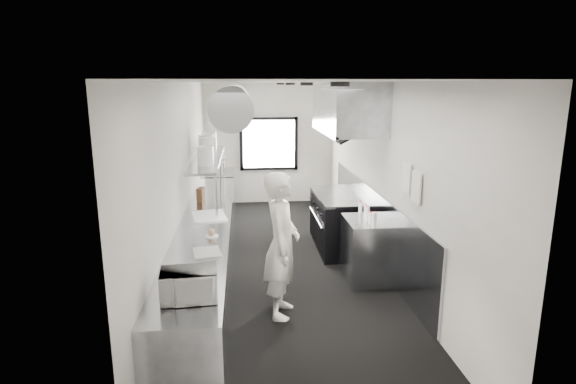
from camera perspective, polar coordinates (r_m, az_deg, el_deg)
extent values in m
cube|color=black|center=(7.43, -0.49, -8.81)|extent=(3.00, 8.00, 0.01)
cube|color=silver|center=(6.89, -0.54, 13.34)|extent=(3.00, 8.00, 0.01)
cube|color=silver|center=(10.97, -2.37, 5.92)|extent=(3.00, 0.02, 2.80)
cube|color=silver|center=(3.23, 5.88, -12.10)|extent=(3.00, 0.02, 2.80)
cube|color=silver|center=(7.06, -12.75, 1.57)|extent=(0.02, 8.00, 2.80)
cube|color=silver|center=(7.31, 11.29, 2.03)|extent=(0.02, 8.00, 2.80)
cube|color=gray|center=(7.78, 10.24, -3.69)|extent=(0.03, 5.50, 1.10)
cylinder|color=gray|center=(7.27, -6.43, 11.28)|extent=(0.40, 6.40, 0.40)
cube|color=white|center=(10.93, -2.35, 5.89)|extent=(1.20, 0.03, 1.10)
cube|color=black|center=(10.89, -2.39, 8.91)|extent=(1.36, 0.03, 0.08)
cube|color=black|center=(11.03, -2.33, 2.94)|extent=(1.36, 0.03, 0.08)
cube|color=black|center=(10.93, -5.73, 5.84)|extent=(0.08, 0.03, 1.25)
cube|color=black|center=(11.00, 0.99, 5.95)|extent=(0.08, 0.03, 1.25)
cube|color=gray|center=(7.76, 7.25, 10.26)|extent=(0.80, 2.20, 0.80)
cube|color=gray|center=(7.72, 4.39, 7.41)|extent=(0.05, 2.20, 0.05)
cube|color=black|center=(7.77, 6.60, 7.77)|extent=(0.50, 2.10, 0.28)
cube|color=gray|center=(6.80, -9.90, -7.08)|extent=(0.70, 6.00, 0.90)
cube|color=gray|center=(7.98, -9.80, 4.11)|extent=(0.45, 3.00, 0.04)
cylinder|color=gray|center=(6.66, -8.81, -0.53)|extent=(0.04, 0.04, 0.66)
cylinder|color=gray|center=(8.02, -8.28, 1.82)|extent=(0.04, 0.04, 0.66)
cylinder|color=gray|center=(9.40, -7.91, 3.49)|extent=(0.04, 0.04, 0.66)
cube|color=black|center=(8.08, 6.51, -3.67)|extent=(0.85, 1.60, 0.90)
cube|color=gray|center=(7.96, 6.60, -0.43)|extent=(0.85, 1.60, 0.04)
cube|color=gray|center=(8.01, 3.63, -3.77)|extent=(0.03, 1.55, 0.80)
cylinder|color=gray|center=(7.98, 3.43, -3.09)|extent=(0.03, 1.30, 0.03)
cube|color=gray|center=(6.82, 9.78, -7.01)|extent=(0.65, 0.80, 0.90)
cube|color=gray|center=(10.34, -8.44, 0.00)|extent=(0.70, 1.20, 0.90)
cube|color=white|center=(6.14, 14.29, 1.70)|extent=(0.02, 0.28, 0.38)
cube|color=white|center=(5.83, 15.41, 0.53)|extent=(0.02, 0.28, 0.38)
imported|color=white|center=(5.60, -0.78, -6.50)|extent=(0.54, 0.72, 1.78)
imported|color=white|center=(4.29, -12.04, -11.06)|extent=(0.48, 0.38, 0.27)
cylinder|color=beige|center=(4.78, -13.26, -9.73)|extent=(0.15, 0.15, 0.09)
cylinder|color=beige|center=(4.69, -14.09, -10.12)|extent=(0.17, 0.17, 0.11)
cube|color=silver|center=(5.42, -9.89, -7.25)|extent=(0.35, 0.41, 0.01)
cylinder|color=silver|center=(5.95, -9.31, -5.34)|extent=(0.18, 0.18, 0.01)
sphere|color=tan|center=(5.93, -9.33, -4.87)|extent=(0.09, 0.09, 0.09)
cube|color=white|center=(6.82, -9.63, -2.91)|extent=(0.56, 0.69, 0.02)
cube|color=brown|center=(7.71, -10.62, -0.31)|extent=(0.13, 0.22, 0.22)
cylinder|color=silver|center=(7.14, -10.08, 4.37)|extent=(0.25, 0.25, 0.28)
cylinder|color=silver|center=(7.80, -9.93, 5.31)|extent=(0.29, 0.29, 0.34)
cylinder|color=silver|center=(8.02, -9.94, 5.61)|extent=(0.33, 0.33, 0.37)
cylinder|color=silver|center=(8.56, -9.52, 6.06)|extent=(0.24, 0.24, 0.36)
cylinder|color=white|center=(6.34, 10.50, -3.35)|extent=(0.09, 0.09, 0.20)
cylinder|color=white|center=(6.46, 10.02, -3.21)|extent=(0.07, 0.07, 0.16)
cylinder|color=white|center=(6.61, 9.66, -2.64)|extent=(0.07, 0.07, 0.20)
cylinder|color=white|center=(6.80, 9.49, -2.33)|extent=(0.07, 0.07, 0.16)
cylinder|color=white|center=(6.96, 8.85, -1.95)|extent=(0.07, 0.07, 0.17)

